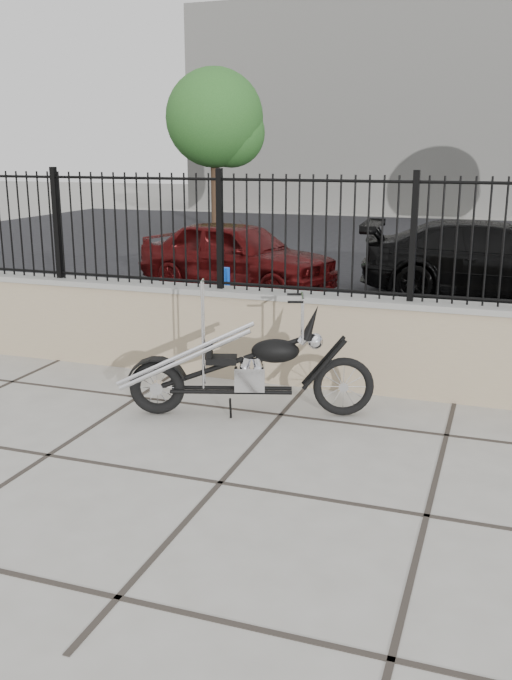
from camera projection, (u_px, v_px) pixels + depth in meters
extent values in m
plane|color=#99968E|center=(220.00, 483.00, 5.32)|extent=(90.00, 90.00, 0.00)
plane|color=black|center=(422.00, 256.00, 16.73)|extent=(30.00, 30.00, 0.00)
cube|color=gray|center=(310.00, 340.00, 7.48)|extent=(14.00, 0.36, 0.96)
cube|color=black|center=(312.00, 235.00, 7.21)|extent=(14.00, 0.08, 1.20)
cube|color=beige|center=(471.00, 109.00, 28.48)|extent=(22.00, 6.00, 8.00)
imported|color=#400909|center=(237.00, 255.00, 12.56)|extent=(3.85, 2.28, 1.23)
imported|color=black|center=(494.00, 260.00, 11.92)|extent=(4.45, 2.06, 1.26)
cylinder|color=#0E25D5|center=(226.00, 298.00, 9.83)|extent=(0.13, 0.13, 0.85)
cylinder|color=#382619|center=(215.00, 184.00, 22.14)|extent=(0.28, 0.28, 2.76)
sphere|color=#225B27|center=(214.00, 113.00, 21.60)|extent=(2.94, 2.94, 2.94)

